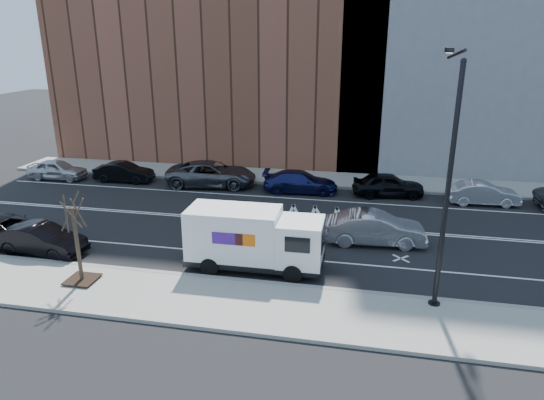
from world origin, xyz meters
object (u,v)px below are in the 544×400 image
at_px(far_parked_a, 57,169).
at_px(far_parked_b, 124,172).
at_px(fedex_van, 253,238).
at_px(driving_sedan, 375,228).

bearing_deg(far_parked_a, far_parked_b, -87.64).
height_order(fedex_van, driving_sedan, fedex_van).
height_order(fedex_van, far_parked_a, fedex_van).
xyz_separation_m(far_parked_a, far_parked_b, (4.95, 0.35, -0.03)).
distance_m(far_parked_a, far_parked_b, 4.97).
xyz_separation_m(far_parked_b, driving_sedan, (17.23, -7.47, 0.12)).
bearing_deg(far_parked_a, driving_sedan, -109.50).
distance_m(fedex_van, far_parked_a, 20.22).
relative_size(fedex_van, far_parked_b, 1.46).
bearing_deg(fedex_van, driving_sedan, 35.85).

